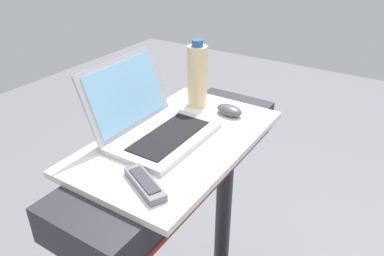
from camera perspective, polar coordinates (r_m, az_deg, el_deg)
desk_board at (r=1.17m, az=-2.07°, el=-1.95°), size 0.69×0.41×0.02m
laptop at (r=1.16m, az=-6.05°, el=0.89°), size 0.33×0.29×0.23m
computer_mouse at (r=1.30m, az=5.71°, el=2.74°), size 0.08×0.11×0.03m
water_bottle at (r=1.33m, az=0.82°, el=8.00°), size 0.07×0.07×0.24m
tv_remote at (r=0.96m, az=-7.19°, el=-8.35°), size 0.11×0.16×0.02m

